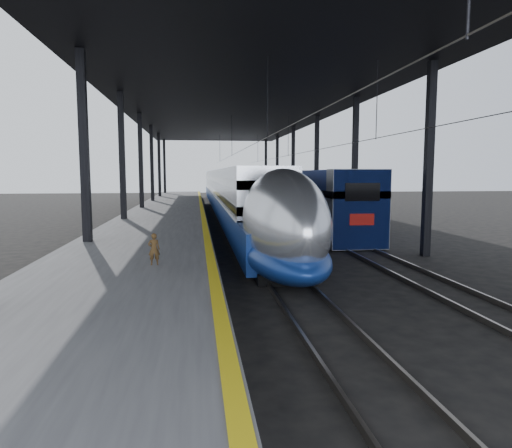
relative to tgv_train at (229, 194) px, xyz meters
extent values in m
plane|color=black|center=(-2.00, -28.84, -1.98)|extent=(160.00, 160.00, 0.00)
cube|color=#4C4C4F|center=(-5.50, -8.84, -1.48)|extent=(6.00, 80.00, 1.00)
cube|color=gold|center=(-2.70, -8.84, -0.97)|extent=(0.30, 80.00, 0.01)
cube|color=slate|center=(-0.72, -8.84, -1.90)|extent=(0.08, 80.00, 0.16)
cube|color=slate|center=(0.72, -8.84, -1.90)|extent=(0.08, 80.00, 0.16)
cube|color=slate|center=(4.28, -8.84, -1.90)|extent=(0.08, 80.00, 0.16)
cube|color=slate|center=(5.72, -8.84, -1.90)|extent=(0.08, 80.00, 0.16)
cube|color=black|center=(-7.80, -23.84, 2.52)|extent=(0.35, 0.35, 9.00)
cube|color=black|center=(7.60, -23.84, 2.52)|extent=(0.35, 0.35, 9.00)
cube|color=black|center=(-7.80, -13.84, 2.52)|extent=(0.35, 0.35, 9.00)
cube|color=black|center=(7.60, -13.84, 2.52)|extent=(0.35, 0.35, 9.00)
cube|color=black|center=(-7.80, -3.84, 2.52)|extent=(0.35, 0.35, 9.00)
cube|color=black|center=(7.60, -3.84, 2.52)|extent=(0.35, 0.35, 9.00)
cube|color=black|center=(-7.80, 6.16, 2.52)|extent=(0.35, 0.35, 9.00)
cube|color=black|center=(7.60, 6.16, 2.52)|extent=(0.35, 0.35, 9.00)
cube|color=black|center=(-7.80, 16.16, 2.52)|extent=(0.35, 0.35, 9.00)
cube|color=black|center=(7.60, 16.16, 2.52)|extent=(0.35, 0.35, 9.00)
cube|color=black|center=(-7.80, 26.16, 2.52)|extent=(0.35, 0.35, 9.00)
cube|color=black|center=(7.60, 26.16, 2.52)|extent=(0.35, 0.35, 9.00)
cube|color=black|center=(-0.10, -8.84, 7.27)|extent=(18.00, 75.00, 0.45)
cylinder|color=slate|center=(0.00, -8.84, 3.52)|extent=(0.03, 74.00, 0.03)
cylinder|color=slate|center=(5.00, -8.84, 3.52)|extent=(0.03, 74.00, 0.03)
cube|color=silver|center=(0.00, 4.02, 0.28)|extent=(2.86, 57.00, 3.94)
cube|color=navy|center=(0.00, 2.52, -0.95)|extent=(2.93, 62.00, 1.53)
cube|color=silver|center=(0.00, 4.02, -0.16)|extent=(2.95, 57.00, 0.10)
cube|color=black|center=(0.00, 4.02, 1.42)|extent=(2.89, 57.00, 0.41)
cube|color=black|center=(0.00, 4.02, 0.28)|extent=(2.89, 57.00, 0.41)
ellipsoid|color=silver|center=(0.00, -27.48, 0.14)|extent=(2.86, 8.40, 3.94)
ellipsoid|color=navy|center=(0.00, -27.48, -1.00)|extent=(2.93, 8.40, 1.67)
ellipsoid|color=black|center=(0.00, -30.08, 0.92)|extent=(1.48, 2.20, 0.89)
cube|color=black|center=(0.00, -27.48, -1.78)|extent=(2.17, 2.60, 0.40)
cube|color=black|center=(0.00, -5.48, -1.78)|extent=(2.17, 2.60, 0.40)
cube|color=navy|center=(5.00, -13.31, 0.12)|extent=(2.94, 18.00, 3.99)
cube|color=gray|center=(5.00, -21.71, 0.12)|extent=(2.99, 1.20, 4.04)
cube|color=black|center=(5.00, -22.33, 1.01)|extent=(1.79, 0.06, 0.89)
cube|color=#AC120D|center=(5.00, -22.33, -0.35)|extent=(1.26, 0.06, 0.58)
cube|color=gray|center=(5.00, 5.69, 0.12)|extent=(2.94, 18.00, 3.99)
cube|color=gray|center=(5.00, 24.69, 0.12)|extent=(2.94, 18.00, 3.99)
cube|color=black|center=(5.00, -19.31, -1.80)|extent=(2.31, 2.40, 0.36)
cube|color=black|center=(5.00, 2.69, -1.80)|extent=(2.31, 2.40, 0.36)
imported|color=#4E361A|center=(-4.51, -29.40, -0.47)|extent=(0.40, 0.28, 1.02)
camera|label=1|loc=(-3.16, -43.99, 1.92)|focal=32.00mm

